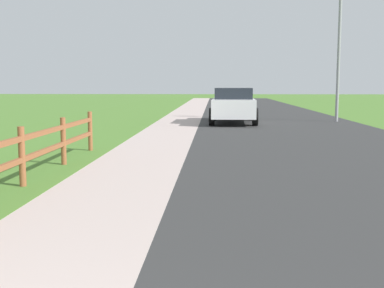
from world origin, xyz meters
The scene contains 6 objects.
ground_plane centered at (0.00, 25.00, 0.00)m, with size 120.00×120.00×0.00m, color #4B782D.
road_asphalt centered at (3.50, 27.00, 0.00)m, with size 7.00×66.00×0.01m, color #303030.
curb_concrete centered at (-3.00, 27.00, 0.00)m, with size 6.00×66.00×0.01m, color #BAA69F.
grass_verge centered at (-4.50, 27.00, 0.01)m, with size 5.00×66.00×0.00m, color #4B782D.
parked_suv_white centered at (1.47, 20.88, 0.80)m, with size 2.10×4.93×1.54m.
street_lamp centered at (6.32, 21.85, 3.71)m, with size 1.17×0.20×6.22m.
Camera 1 is at (0.67, -0.79, 1.69)m, focal length 45.94 mm.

